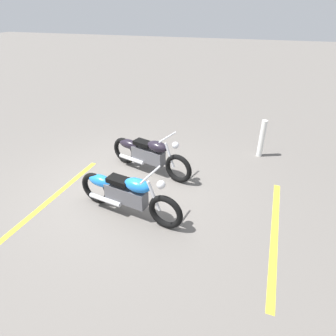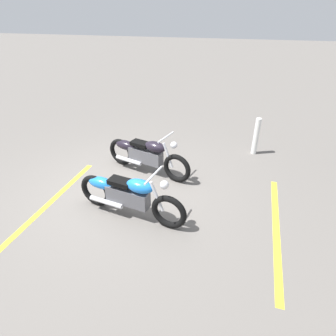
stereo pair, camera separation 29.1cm
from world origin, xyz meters
The scene contains 6 objects.
ground_plane centered at (0.00, 0.00, 0.00)m, with size 60.00×60.00×0.00m, color #66605B.
motorcycle_bright_foreground centered at (0.50, -0.79, 0.46)m, with size 2.20×0.71×1.04m.
motorcycle_dark_foreground centered at (0.36, 0.81, 0.46)m, with size 2.16×0.85×1.04m.
bollard_post centered at (2.89, 2.37, 0.49)m, with size 0.14×0.14×0.98m, color white.
parking_stripe_near centered at (-1.18, -0.82, 0.00)m, with size 3.20×0.12×0.01m, color yellow.
parking_stripe_mid centered at (3.20, -0.59, 0.00)m, with size 3.20×0.12×0.01m, color yellow.
Camera 1 is at (2.45, -4.71, 3.51)m, focal length 30.58 mm.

